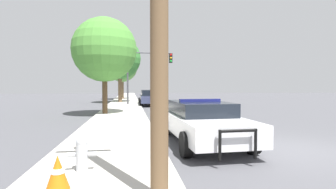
{
  "coord_description": "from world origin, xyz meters",
  "views": [
    {
      "loc": [
        -4.52,
        -6.99,
        1.87
      ],
      "look_at": [
        -0.61,
        20.13,
        0.93
      ],
      "focal_mm": 28.0,
      "sensor_mm": 36.0,
      "label": 1
    }
  ],
  "objects_px": {
    "traffic_light": "(146,66)",
    "tree_sidewalk_near": "(104,50)",
    "fire_hydrant": "(82,152)",
    "car_background_midblock": "(149,97)",
    "tree_sidewalk_mid": "(120,58)",
    "police_car": "(202,121)",
    "traffic_cone": "(58,172)",
    "tree_sidewalk_far": "(122,67)"
  },
  "relations": [
    {
      "from": "traffic_light",
      "to": "tree_sidewalk_near",
      "type": "height_order",
      "value": "tree_sidewalk_near"
    },
    {
      "from": "fire_hydrant",
      "to": "tree_sidewalk_near",
      "type": "height_order",
      "value": "tree_sidewalk_near"
    },
    {
      "from": "car_background_midblock",
      "to": "tree_sidewalk_mid",
      "type": "distance_m",
      "value": 6.19
    },
    {
      "from": "police_car",
      "to": "car_background_midblock",
      "type": "height_order",
      "value": "car_background_midblock"
    },
    {
      "from": "tree_sidewalk_mid",
      "to": "traffic_cone",
      "type": "xyz_separation_m",
      "value": [
        -0.14,
        -23.65,
        -4.31
      ]
    },
    {
      "from": "police_car",
      "to": "traffic_light",
      "type": "bearing_deg",
      "value": -89.52
    },
    {
      "from": "police_car",
      "to": "car_background_midblock",
      "type": "distance_m",
      "value": 16.14
    },
    {
      "from": "fire_hydrant",
      "to": "tree_sidewalk_mid",
      "type": "height_order",
      "value": "tree_sidewalk_mid"
    },
    {
      "from": "tree_sidewalk_far",
      "to": "traffic_cone",
      "type": "relative_size",
      "value": 10.8
    },
    {
      "from": "fire_hydrant",
      "to": "traffic_light",
      "type": "distance_m",
      "value": 19.43
    },
    {
      "from": "police_car",
      "to": "tree_sidewalk_far",
      "type": "relative_size",
      "value": 0.83
    },
    {
      "from": "tree_sidewalk_mid",
      "to": "fire_hydrant",
      "type": "bearing_deg",
      "value": -89.79
    },
    {
      "from": "fire_hydrant",
      "to": "tree_sidewalk_near",
      "type": "relative_size",
      "value": 0.12
    },
    {
      "from": "traffic_light",
      "to": "tree_sidewalk_far",
      "type": "bearing_deg",
      "value": 103.46
    },
    {
      "from": "police_car",
      "to": "fire_hydrant",
      "type": "height_order",
      "value": "police_car"
    },
    {
      "from": "fire_hydrant",
      "to": "traffic_light",
      "type": "bearing_deg",
      "value": 82.57
    },
    {
      "from": "tree_sidewalk_mid",
      "to": "car_background_midblock",
      "type": "bearing_deg",
      "value": -53.54
    },
    {
      "from": "police_car",
      "to": "fire_hydrant",
      "type": "bearing_deg",
      "value": 37.81
    },
    {
      "from": "traffic_light",
      "to": "traffic_cone",
      "type": "bearing_deg",
      "value": -97.72
    },
    {
      "from": "car_background_midblock",
      "to": "tree_sidewalk_near",
      "type": "height_order",
      "value": "tree_sidewalk_near"
    },
    {
      "from": "car_background_midblock",
      "to": "traffic_cone",
      "type": "distance_m",
      "value": 20.05
    },
    {
      "from": "police_car",
      "to": "tree_sidewalk_near",
      "type": "bearing_deg",
      "value": -67.5
    },
    {
      "from": "car_background_midblock",
      "to": "tree_sidewalk_near",
      "type": "bearing_deg",
      "value": -112.98
    },
    {
      "from": "traffic_light",
      "to": "tree_sidewalk_far",
      "type": "relative_size",
      "value": 0.79
    },
    {
      "from": "car_background_midblock",
      "to": "traffic_cone",
      "type": "bearing_deg",
      "value": -98.46
    },
    {
      "from": "tree_sidewalk_near",
      "to": "traffic_cone",
      "type": "distance_m",
      "value": 12.57
    },
    {
      "from": "fire_hydrant",
      "to": "tree_sidewalk_far",
      "type": "height_order",
      "value": "tree_sidewalk_far"
    },
    {
      "from": "traffic_light",
      "to": "tree_sidewalk_mid",
      "type": "distance_m",
      "value": 4.63
    },
    {
      "from": "police_car",
      "to": "fire_hydrant",
      "type": "distance_m",
      "value": 4.29
    },
    {
      "from": "traffic_light",
      "to": "tree_sidewalk_far",
      "type": "xyz_separation_m",
      "value": [
        -2.53,
        10.57,
        0.66
      ]
    },
    {
      "from": "car_background_midblock",
      "to": "tree_sidewalk_far",
      "type": "bearing_deg",
      "value": 104.71
    },
    {
      "from": "police_car",
      "to": "traffic_cone",
      "type": "distance_m",
      "value": 5.1
    },
    {
      "from": "police_car",
      "to": "traffic_cone",
      "type": "height_order",
      "value": "police_car"
    },
    {
      "from": "car_background_midblock",
      "to": "tree_sidewalk_far",
      "type": "height_order",
      "value": "tree_sidewalk_far"
    },
    {
      "from": "car_background_midblock",
      "to": "tree_sidewalk_mid",
      "type": "relative_size",
      "value": 0.69
    },
    {
      "from": "fire_hydrant",
      "to": "tree_sidewalk_mid",
      "type": "xyz_separation_m",
      "value": [
        -0.08,
        22.72,
        4.22
      ]
    },
    {
      "from": "fire_hydrant",
      "to": "car_background_midblock",
      "type": "relative_size",
      "value": 0.15
    },
    {
      "from": "car_background_midblock",
      "to": "tree_sidewalk_mid",
      "type": "xyz_separation_m",
      "value": [
        -2.83,
        3.83,
        3.96
      ]
    },
    {
      "from": "police_car",
      "to": "tree_sidewalk_mid",
      "type": "relative_size",
      "value": 0.76
    },
    {
      "from": "police_car",
      "to": "tree_sidewalk_far",
      "type": "distance_m",
      "value": 27.27
    },
    {
      "from": "tree_sidewalk_far",
      "to": "tree_sidewalk_near",
      "type": "distance_m",
      "value": 18.51
    },
    {
      "from": "car_background_midblock",
      "to": "tree_sidewalk_far",
      "type": "xyz_separation_m",
      "value": [
        -2.8,
        10.69,
        3.56
      ]
    }
  ]
}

